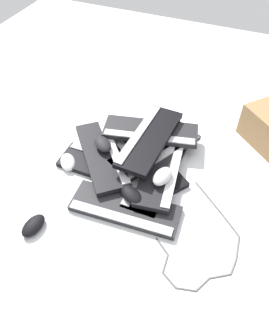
{
  "coord_description": "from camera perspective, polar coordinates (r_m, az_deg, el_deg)",
  "views": [
    {
      "loc": [
        -0.9,
        -0.28,
        1.09
      ],
      "look_at": [
        -0.03,
        0.08,
        0.06
      ],
      "focal_mm": 35.0,
      "sensor_mm": 36.0,
      "label": 1
    }
  ],
  "objects": [
    {
      "name": "keyboard_3",
      "position": [
        1.44,
        3.6,
        -1.27
      ],
      "size": [
        0.44,
        0.15,
        0.03
      ],
      "color": "black",
      "rests_on": "ground"
    },
    {
      "name": "mouse_4",
      "position": [
        1.32,
        -0.55,
        -4.67
      ],
      "size": [
        0.11,
        0.13,
        0.04
      ],
      "primitive_type": "ellipsoid",
      "rotation": [
        0.0,
        0.0,
        1.02
      ],
      "color": "black",
      "rests_on": "keyboard_2"
    },
    {
      "name": "keyboard_2",
      "position": [
        1.33,
        -1.66,
        -7.14
      ],
      "size": [
        0.18,
        0.45,
        0.03
      ],
      "color": "#232326",
      "rests_on": "ground"
    },
    {
      "name": "mouse_0",
      "position": [
        1.66,
        3.76,
        7.06
      ],
      "size": [
        0.12,
        0.13,
        0.04
      ],
      "primitive_type": "ellipsoid",
      "rotation": [
        0.0,
        0.0,
        4.07
      ],
      "color": "#B7B7BC",
      "rests_on": "ground"
    },
    {
      "name": "cable_0",
      "position": [
        1.27,
        12.15,
        -13.04
      ],
      "size": [
        0.49,
        0.3,
        0.01
      ],
      "color": "#59595B",
      "rests_on": "ground"
    },
    {
      "name": "mouse_5",
      "position": [
        1.48,
        -5.54,
        4.19
      ],
      "size": [
        0.12,
        0.13,
        0.04
      ],
      "primitive_type": "ellipsoid",
      "rotation": [
        0.0,
        0.0,
        4.01
      ],
      "color": "black",
      "rests_on": "keyboard_6"
    },
    {
      "name": "keyboard_1",
      "position": [
        1.47,
        -4.77,
        0.22
      ],
      "size": [
        0.15,
        0.44,
        0.03
      ],
      "color": "black",
      "rests_on": "ground"
    },
    {
      "name": "keyboard_7",
      "position": [
        1.42,
        4.75,
        -0.17
      ],
      "size": [
        0.46,
        0.21,
        0.03
      ],
      "color": "black",
      "rests_on": "keyboard_3"
    },
    {
      "name": "keyboard_8",
      "position": [
        1.47,
        2.64,
        5.16
      ],
      "size": [
        0.45,
        0.17,
        0.03
      ],
      "color": "black",
      "rests_on": "keyboard_5"
    },
    {
      "name": "mouse_2",
      "position": [
        1.51,
        -11.54,
        1.03
      ],
      "size": [
        0.13,
        0.12,
        0.04
      ],
      "primitive_type": "ellipsoid",
      "rotation": [
        0.0,
        0.0,
        0.69
      ],
      "color": "silver",
      "rests_on": "ground"
    },
    {
      "name": "keyboard_0",
      "position": [
        1.5,
        2.06,
        1.36
      ],
      "size": [
        0.38,
        0.44,
        0.03
      ],
      "color": "black",
      "rests_on": "ground"
    },
    {
      "name": "keyboard_6",
      "position": [
        1.49,
        -5.66,
        2.34
      ],
      "size": [
        0.43,
        0.4,
        0.03
      ],
      "color": "black",
      "rests_on": "keyboard_1"
    },
    {
      "name": "mouse_6",
      "position": [
        1.61,
        -8.01,
        5.06
      ],
      "size": [
        0.09,
        0.12,
        0.04
      ],
      "primitive_type": "ellipsoid",
      "rotation": [
        0.0,
        0.0,
        4.48
      ],
      "color": "#4C4C51",
      "rests_on": "ground"
    },
    {
      "name": "keyboard_5",
      "position": [
        1.55,
        2.8,
        6.37
      ],
      "size": [
        0.24,
        0.46,
        0.03
      ],
      "color": "#232326",
      "rests_on": "keyboard_4"
    },
    {
      "name": "keyboard_4",
      "position": [
        1.5,
        3.76,
        3.16
      ],
      "size": [
        0.46,
        0.34,
        0.03
      ],
      "color": "#232326",
      "rests_on": "keyboard_0"
    },
    {
      "name": "mouse_3",
      "position": [
        1.35,
        4.88,
        -1.43
      ],
      "size": [
        0.12,
        0.08,
        0.04
      ],
      "primitive_type": "ellipsoid",
      "rotation": [
        0.0,
        0.0,
        2.97
      ],
      "color": "#B7B7BC",
      "rests_on": "keyboard_7"
    },
    {
      "name": "mouse_1",
      "position": [
        1.33,
        -17.2,
        -9.56
      ],
      "size": [
        0.12,
        0.08,
        0.04
      ],
      "primitive_type": "ellipsoid",
      "rotation": [
        0.0,
        0.0,
        6.18
      ],
      "color": "black",
      "rests_on": "ground"
    },
    {
      "name": "ground_plane",
      "position": [
        1.44,
        3.26,
        -1.77
      ],
      "size": [
        3.2,
        3.2,
        0.0
      ],
      "primitive_type": "plane",
      "color": "white"
    }
  ]
}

